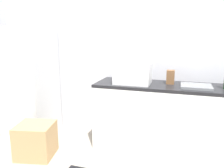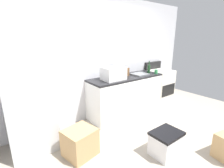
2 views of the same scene
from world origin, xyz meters
name	(u,v)px [view 1 (image 1 of 2)]	position (x,y,z in m)	size (l,w,h in m)	color
wall_back	(147,51)	(0.00, 1.55, 1.30)	(5.00, 0.10, 2.60)	silver
kitchen_counter	(163,118)	(0.30, 1.20, 0.45)	(1.80, 0.60, 0.90)	white
refrigerator	(29,81)	(-1.75, 1.15, 0.83)	(0.68, 0.66, 1.65)	silver
microwave	(133,73)	(-0.11, 1.14, 1.04)	(0.46, 0.34, 0.27)	white
sink_basin	(196,86)	(0.67, 1.14, 0.92)	(0.36, 0.32, 0.03)	slate
knife_block	(170,77)	(0.36, 1.27, 0.99)	(0.10, 0.10, 0.18)	brown
cardboard_box_large	(36,140)	(-1.22, 0.53, 0.21)	(0.44, 0.41, 0.43)	tan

